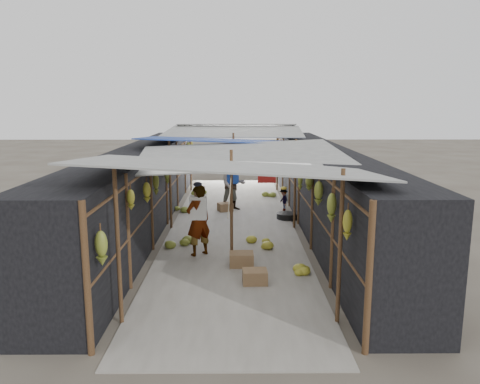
{
  "coord_description": "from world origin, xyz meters",
  "views": [
    {
      "loc": [
        0.13,
        -7.27,
        3.61
      ],
      "look_at": [
        0.21,
        5.12,
        1.25
      ],
      "focal_mm": 35.0,
      "sensor_mm": 36.0,
      "label": 1
    }
  ],
  "objects_px": {
    "vendor_elderly": "(198,221)",
    "vendor_seated": "(284,200)",
    "shopper_blue": "(233,184)",
    "black_basin": "(287,216)",
    "crate_near": "(255,277)"
  },
  "relations": [
    {
      "from": "crate_near",
      "to": "shopper_blue",
      "type": "bearing_deg",
      "value": 92.03
    },
    {
      "from": "vendor_seated",
      "to": "crate_near",
      "type": "bearing_deg",
      "value": -24.23
    },
    {
      "from": "black_basin",
      "to": "vendor_seated",
      "type": "height_order",
      "value": "vendor_seated"
    },
    {
      "from": "black_basin",
      "to": "vendor_seated",
      "type": "xyz_separation_m",
      "value": [
        0.0,
        1.14,
        0.29
      ]
    },
    {
      "from": "black_basin",
      "to": "shopper_blue",
      "type": "distance_m",
      "value": 2.28
    },
    {
      "from": "crate_near",
      "to": "vendor_seated",
      "type": "relative_size",
      "value": 0.64
    },
    {
      "from": "crate_near",
      "to": "black_basin",
      "type": "relative_size",
      "value": 0.76
    },
    {
      "from": "vendor_elderly",
      "to": "shopper_blue",
      "type": "distance_m",
      "value": 4.9
    },
    {
      "from": "shopper_blue",
      "to": "black_basin",
      "type": "bearing_deg",
      "value": -47.78
    },
    {
      "from": "shopper_blue",
      "to": "vendor_seated",
      "type": "relative_size",
      "value": 2.3
    },
    {
      "from": "vendor_elderly",
      "to": "vendor_seated",
      "type": "height_order",
      "value": "vendor_elderly"
    },
    {
      "from": "vendor_elderly",
      "to": "vendor_seated",
      "type": "distance_m",
      "value": 5.34
    },
    {
      "from": "crate_near",
      "to": "vendor_seated",
      "type": "distance_m",
      "value": 6.64
    },
    {
      "from": "crate_near",
      "to": "vendor_seated",
      "type": "xyz_separation_m",
      "value": [
        1.21,
        6.52,
        0.24
      ]
    },
    {
      "from": "crate_near",
      "to": "vendor_seated",
      "type": "bearing_deg",
      "value": 77.17
    }
  ]
}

